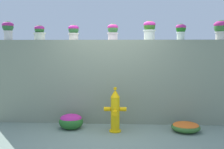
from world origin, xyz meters
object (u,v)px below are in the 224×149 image
at_px(potted_plant_1, 40,32).
at_px(potted_plant_6, 221,28).
at_px(potted_plant_0, 8,28).
at_px(flower_bush_left, 71,121).
at_px(potted_plant_5, 181,30).
at_px(flower_bush_right, 186,127).
at_px(potted_plant_3, 113,31).
at_px(potted_plant_4, 149,29).
at_px(potted_plant_2, 74,31).
at_px(fire_hydrant, 115,111).

height_order(potted_plant_1, potted_plant_6, potted_plant_6).
relative_size(potted_plant_0, potted_plant_6, 1.00).
height_order(potted_plant_6, flower_bush_left, potted_plant_6).
xyz_separation_m(potted_plant_5, flower_bush_right, (0.03, -0.64, -2.09)).
distance_m(potted_plant_3, potted_plant_4, 0.85).
distance_m(potted_plant_2, flower_bush_right, 3.34).
height_order(potted_plant_4, flower_bush_right, potted_plant_4).
height_order(potted_plant_3, flower_bush_left, potted_plant_3).
bearing_deg(flower_bush_right, potted_plant_4, 140.56).
distance_m(potted_plant_4, fire_hydrant, 2.06).
height_order(potted_plant_6, flower_bush_right, potted_plant_6).
distance_m(potted_plant_0, potted_plant_4, 3.35).
xyz_separation_m(potted_plant_1, potted_plant_3, (1.74, -0.02, 0.03)).
relative_size(potted_plant_0, flower_bush_right, 0.72).
bearing_deg(potted_plant_3, flower_bush_left, -149.41).
height_order(potted_plant_3, potted_plant_6, potted_plant_6).
xyz_separation_m(potted_plant_2, potted_plant_6, (3.40, -0.06, 0.06)).
distance_m(potted_plant_3, potted_plant_6, 2.47).
bearing_deg(potted_plant_2, potted_plant_1, -177.09).
bearing_deg(potted_plant_3, potted_plant_6, -0.11).
distance_m(potted_plant_3, flower_bush_right, 2.69).
bearing_deg(potted_plant_0, fire_hydrant, -15.66).
distance_m(potted_plant_1, potted_plant_4, 2.58).
bearing_deg(potted_plant_5, potted_plant_0, 179.92).
relative_size(potted_plant_3, flower_bush_right, 0.61).
bearing_deg(flower_bush_left, potted_plant_3, 30.59).
bearing_deg(potted_plant_1, fire_hydrant, -21.44).
xyz_separation_m(potted_plant_3, potted_plant_6, (2.47, -0.00, 0.05)).
height_order(fire_hydrant, flower_bush_left, fire_hydrant).
bearing_deg(flower_bush_left, flower_bush_right, -1.98).
relative_size(potted_plant_1, potted_plant_4, 0.80).
height_order(potted_plant_1, potted_plant_5, potted_plant_5).
bearing_deg(flower_bush_right, flower_bush_left, 178.02).
relative_size(potted_plant_1, potted_plant_2, 0.97).
relative_size(potted_plant_1, fire_hydrant, 0.37).
relative_size(potted_plant_1, flower_bush_left, 0.66).
bearing_deg(fire_hydrant, flower_bush_left, 170.61).
bearing_deg(potted_plant_2, flower_bush_left, -87.16).
relative_size(potted_plant_2, potted_plant_5, 0.99).
bearing_deg(potted_plant_3, potted_plant_2, 176.37).
relative_size(potted_plant_2, potted_plant_4, 0.83).
bearing_deg(potted_plant_5, potted_plant_3, -179.21).
distance_m(potted_plant_4, flower_bush_left, 2.75).
bearing_deg(fire_hydrant, potted_plant_3, 96.77).
bearing_deg(flower_bush_left, potted_plant_6, 8.92).
bearing_deg(fire_hydrant, flower_bush_right, 2.90).
relative_size(potted_plant_1, potted_plant_6, 0.79).
relative_size(potted_plant_3, fire_hydrant, 0.39).
bearing_deg(potted_plant_5, flower_bush_right, -87.68).
height_order(potted_plant_0, potted_plant_1, potted_plant_0).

